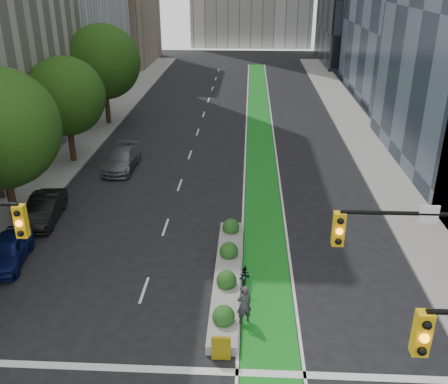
# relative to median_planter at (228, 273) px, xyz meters

# --- Properties ---
(sidewalk_left) EXTENTS (3.60, 90.00, 0.15)m
(sidewalk_left) POSITION_rel_median_planter_xyz_m (-13.00, 17.96, -0.30)
(sidewalk_left) COLOR gray
(sidewalk_left) RESTS_ON ground
(sidewalk_right) EXTENTS (3.60, 90.00, 0.15)m
(sidewalk_right) POSITION_rel_median_planter_xyz_m (10.60, 17.96, -0.30)
(sidewalk_right) COLOR gray
(sidewalk_right) RESTS_ON ground
(bike_lane_paint) EXTENTS (2.20, 70.00, 0.01)m
(bike_lane_paint) POSITION_rel_median_planter_xyz_m (1.80, 22.96, -0.37)
(bike_lane_paint) COLOR #167D1D
(bike_lane_paint) RESTS_ON ground
(tree_midfar) EXTENTS (5.60, 5.60, 7.76)m
(tree_midfar) POSITION_rel_median_planter_xyz_m (-12.20, 14.96, 4.57)
(tree_midfar) COLOR black
(tree_midfar) RESTS_ON ground
(tree_far) EXTENTS (6.60, 6.60, 9.00)m
(tree_far) POSITION_rel_median_planter_xyz_m (-12.20, 24.96, 5.32)
(tree_far) COLOR black
(tree_far) RESTS_ON ground
(median_planter) EXTENTS (1.20, 10.26, 1.10)m
(median_planter) POSITION_rel_median_planter_xyz_m (0.00, 0.00, 0.00)
(median_planter) COLOR gray
(median_planter) RESTS_ON ground
(bicycle) EXTENTS (0.72, 1.94, 1.01)m
(bicycle) POSITION_rel_median_planter_xyz_m (0.80, -0.53, 0.13)
(bicycle) COLOR gray
(bicycle) RESTS_ON ground
(cyclist) EXTENTS (0.75, 0.64, 1.75)m
(cyclist) POSITION_rel_median_planter_xyz_m (0.80, -3.03, 0.50)
(cyclist) COLOR #38333E
(cyclist) RESTS_ON ground
(parked_car_left_near) EXTENTS (2.19, 4.32, 1.41)m
(parked_car_left_near) POSITION_rel_median_planter_xyz_m (-10.70, 0.90, 0.33)
(parked_car_left_near) COLOR #0D174F
(parked_car_left_near) RESTS_ON ground
(parked_car_left_mid) EXTENTS (1.96, 4.58, 1.47)m
(parked_car_left_mid) POSITION_rel_median_planter_xyz_m (-10.67, 5.48, 0.36)
(parked_car_left_mid) COLOR black
(parked_car_left_mid) RESTS_ON ground
(parked_car_left_far) EXTENTS (2.10, 4.95, 1.43)m
(parked_car_left_far) POSITION_rel_median_planter_xyz_m (-8.22, 13.76, 0.34)
(parked_car_left_far) COLOR #5C5F61
(parked_car_left_far) RESTS_ON ground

